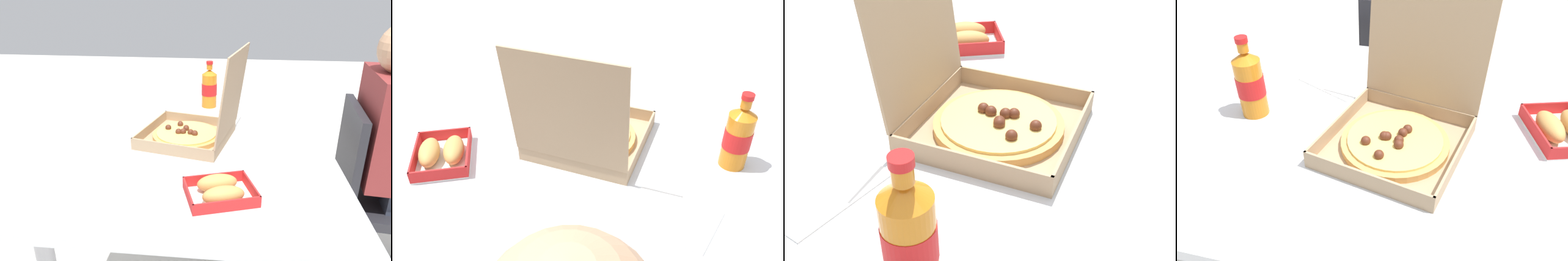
{
  "view_description": "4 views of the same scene",
  "coord_description": "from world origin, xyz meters",
  "views": [
    {
      "loc": [
        1.34,
        0.09,
        1.28
      ],
      "look_at": [
        0.02,
        -0.04,
        0.72
      ],
      "focal_mm": 32.92,
      "sensor_mm": 36.0,
      "label": 1
    },
    {
      "loc": [
        -0.05,
        0.92,
        1.43
      ],
      "look_at": [
        0.07,
        -0.06,
        0.75
      ],
      "focal_mm": 37.57,
      "sensor_mm": 36.0,
      "label": 2
    },
    {
      "loc": [
        -0.76,
        -0.18,
        1.26
      ],
      "look_at": [
        0.02,
        -0.04,
        0.73
      ],
      "focal_mm": 44.95,
      "sensor_mm": 36.0,
      "label": 3
    },
    {
      "loc": [
        0.19,
        -0.83,
        1.34
      ],
      "look_at": [
        0.0,
        -0.06,
        0.74
      ],
      "focal_mm": 36.87,
      "sensor_mm": 36.0,
      "label": 4
    }
  ],
  "objects": [
    {
      "name": "paper_menu",
      "position": [
        -0.17,
        0.21,
        0.71
      ],
      "size": [
        0.25,
        0.23,
        0.0
      ],
      "primitive_type": "cube",
      "rotation": [
        0.0,
        0.0,
        -0.45
      ],
      "color": "white",
      "rests_on": "dining_table"
    },
    {
      "name": "bread_side_box",
      "position": [
        0.47,
        0.07,
        0.73
      ],
      "size": [
        0.2,
        0.23,
        0.06
      ],
      "color": "white",
      "rests_on": "dining_table"
    },
    {
      "name": "diner_person",
      "position": [
        -0.0,
        0.76,
        0.69
      ],
      "size": [
        0.38,
        0.43,
        1.15
      ],
      "color": "#333847",
      "rests_on": "ground_plane"
    },
    {
      "name": "pizza_box_open",
      "position": [
        0.07,
        -0.04,
        0.76
      ],
      "size": [
        0.39,
        0.42,
        0.36
      ],
      "color": "tan",
      "rests_on": "dining_table"
    },
    {
      "name": "dining_table",
      "position": [
        0.0,
        0.0,
        0.64
      ],
      "size": [
        1.36,
        0.93,
        0.7
      ],
      "color": "silver",
      "rests_on": "ground_plane"
    },
    {
      "name": "napkin_pile",
      "position": [
        -0.45,
        0.24,
        0.71
      ],
      "size": [
        0.14,
        0.14,
        0.02
      ],
      "primitive_type": "cube",
      "rotation": [
        0.0,
        0.0,
        0.36
      ],
      "color": "white",
      "rests_on": "dining_table"
    },
    {
      "name": "chair",
      "position": [
        -0.01,
        0.7,
        0.48
      ],
      "size": [
        0.44,
        0.44,
        0.83
      ],
      "color": "#232328",
      "rests_on": "ground_plane"
    },
    {
      "name": "cola_bottle",
      "position": [
        -0.34,
        -0.01,
        0.8
      ],
      "size": [
        0.07,
        0.07,
        0.22
      ],
      "color": "orange",
      "rests_on": "dining_table"
    }
  ]
}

